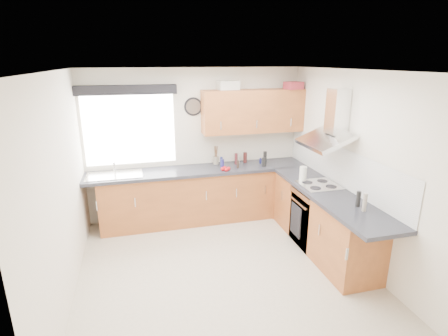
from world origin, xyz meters
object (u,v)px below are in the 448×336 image
object	(u,v)px
upper_cabinets	(253,111)
washing_machine	(186,199)
extractor_hood	(331,125)
oven	(316,217)

from	to	relation	value
upper_cabinets	washing_machine	world-z (taller)	upper_cabinets
extractor_hood	upper_cabinets	world-z (taller)	upper_cabinets
extractor_hood	washing_machine	bearing A→B (deg)	146.27
extractor_hood	washing_machine	world-z (taller)	extractor_hood
washing_machine	oven	bearing A→B (deg)	-41.89
oven	washing_machine	bearing A→B (deg)	144.76
upper_cabinets	washing_machine	distance (m)	1.84
upper_cabinets	oven	bearing A→B (deg)	-67.46
upper_cabinets	washing_machine	bearing A→B (deg)	-174.90
extractor_hood	upper_cabinets	distance (m)	1.48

